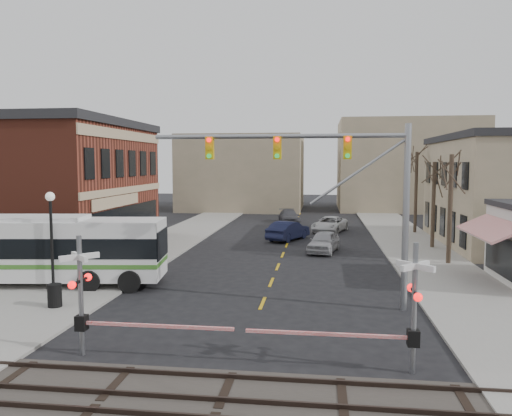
{
  "coord_description": "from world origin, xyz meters",
  "views": [
    {
      "loc": [
        2.56,
        -19.94,
        6.36
      ],
      "look_at": [
        -1.49,
        11.17,
        3.5
      ],
      "focal_mm": 35.0,
      "sensor_mm": 36.0,
      "label": 1
    }
  ],
  "objects_px": {
    "trash_bin": "(55,295)",
    "car_d": "(289,217)",
    "car_a": "(324,242)",
    "traffic_signal_mast": "(335,176)",
    "pedestrian_near": "(113,263)",
    "street_lamp": "(51,222)",
    "car_b": "(288,231)",
    "pedestrian_far": "(90,252)",
    "car_c": "(330,224)",
    "rr_crossing_west": "(93,297)",
    "rr_crossing_east": "(399,309)",
    "transit_bus": "(33,249)"
  },
  "relations": [
    {
      "from": "traffic_signal_mast",
      "to": "pedestrian_far",
      "type": "height_order",
      "value": "traffic_signal_mast"
    },
    {
      "from": "trash_bin",
      "to": "pedestrian_near",
      "type": "xyz_separation_m",
      "value": [
        0.42,
        5.21,
        0.36
      ]
    },
    {
      "from": "car_c",
      "to": "rr_crossing_east",
      "type": "bearing_deg",
      "value": -69.7
    },
    {
      "from": "rr_crossing_east",
      "to": "pedestrian_far",
      "type": "distance_m",
      "value": 21.21
    },
    {
      "from": "street_lamp",
      "to": "car_d",
      "type": "relative_size",
      "value": 1.03
    },
    {
      "from": "car_b",
      "to": "pedestrian_far",
      "type": "distance_m",
      "value": 16.62
    },
    {
      "from": "car_a",
      "to": "car_d",
      "type": "relative_size",
      "value": 0.93
    },
    {
      "from": "trash_bin",
      "to": "car_b",
      "type": "bearing_deg",
      "value": 67.09
    },
    {
      "from": "rr_crossing_west",
      "to": "rr_crossing_east",
      "type": "relative_size",
      "value": 1.0
    },
    {
      "from": "pedestrian_near",
      "to": "car_c",
      "type": "bearing_deg",
      "value": -44.25
    },
    {
      "from": "rr_crossing_west",
      "to": "car_d",
      "type": "height_order",
      "value": "rr_crossing_west"
    },
    {
      "from": "traffic_signal_mast",
      "to": "car_d",
      "type": "bearing_deg",
      "value": 97.26
    },
    {
      "from": "transit_bus",
      "to": "car_b",
      "type": "height_order",
      "value": "transit_bus"
    },
    {
      "from": "transit_bus",
      "to": "traffic_signal_mast",
      "type": "bearing_deg",
      "value": -7.31
    },
    {
      "from": "trash_bin",
      "to": "car_d",
      "type": "bearing_deg",
      "value": 75.94
    },
    {
      "from": "rr_crossing_east",
      "to": "transit_bus",
      "type": "bearing_deg",
      "value": 153.21
    },
    {
      "from": "street_lamp",
      "to": "car_d",
      "type": "xyz_separation_m",
      "value": [
        9.53,
        30.09,
        -2.85
      ]
    },
    {
      "from": "traffic_signal_mast",
      "to": "car_c",
      "type": "relative_size",
      "value": 2.17
    },
    {
      "from": "rr_crossing_east",
      "to": "pedestrian_near",
      "type": "relative_size",
      "value": 3.27
    },
    {
      "from": "car_b",
      "to": "car_a",
      "type": "bearing_deg",
      "value": 143.57
    },
    {
      "from": "transit_bus",
      "to": "trash_bin",
      "type": "relative_size",
      "value": 13.69
    },
    {
      "from": "car_a",
      "to": "car_c",
      "type": "distance_m",
      "value": 10.42
    },
    {
      "from": "street_lamp",
      "to": "pedestrian_far",
      "type": "height_order",
      "value": "street_lamp"
    },
    {
      "from": "car_d",
      "to": "pedestrian_near",
      "type": "xyz_separation_m",
      "value": [
        -7.7,
        -27.24,
        0.29
      ]
    },
    {
      "from": "trash_bin",
      "to": "pedestrian_near",
      "type": "distance_m",
      "value": 5.24
    },
    {
      "from": "car_a",
      "to": "car_b",
      "type": "height_order",
      "value": "car_b"
    },
    {
      "from": "transit_bus",
      "to": "pedestrian_far",
      "type": "relative_size",
      "value": 8.52
    },
    {
      "from": "transit_bus",
      "to": "pedestrian_near",
      "type": "bearing_deg",
      "value": 20.69
    },
    {
      "from": "traffic_signal_mast",
      "to": "trash_bin",
      "type": "distance_m",
      "value": 13.22
    },
    {
      "from": "pedestrian_far",
      "to": "car_b",
      "type": "bearing_deg",
      "value": -6.76
    },
    {
      "from": "pedestrian_near",
      "to": "pedestrian_far",
      "type": "relative_size",
      "value": 1.07
    },
    {
      "from": "street_lamp",
      "to": "car_b",
      "type": "height_order",
      "value": "street_lamp"
    },
    {
      "from": "car_d",
      "to": "pedestrian_near",
      "type": "relative_size",
      "value": 2.75
    },
    {
      "from": "street_lamp",
      "to": "car_a",
      "type": "distance_m",
      "value": 18.8
    },
    {
      "from": "car_b",
      "to": "pedestrian_near",
      "type": "bearing_deg",
      "value": 86.42
    },
    {
      "from": "car_b",
      "to": "car_d",
      "type": "relative_size",
      "value": 1.01
    },
    {
      "from": "rr_crossing_west",
      "to": "pedestrian_near",
      "type": "height_order",
      "value": "rr_crossing_west"
    },
    {
      "from": "car_b",
      "to": "pedestrian_far",
      "type": "bearing_deg",
      "value": 71.59
    },
    {
      "from": "rr_crossing_east",
      "to": "pedestrian_near",
      "type": "height_order",
      "value": "rr_crossing_east"
    },
    {
      "from": "street_lamp",
      "to": "car_c",
      "type": "distance_m",
      "value": 27.44
    },
    {
      "from": "car_a",
      "to": "car_c",
      "type": "height_order",
      "value": "car_a"
    },
    {
      "from": "car_a",
      "to": "traffic_signal_mast",
      "type": "bearing_deg",
      "value": -76.35
    },
    {
      "from": "car_b",
      "to": "car_d",
      "type": "xyz_separation_m",
      "value": [
        -0.66,
        11.66,
        -0.1
      ]
    },
    {
      "from": "street_lamp",
      "to": "trash_bin",
      "type": "distance_m",
      "value": 4.01
    },
    {
      "from": "car_d",
      "to": "car_c",
      "type": "bearing_deg",
      "value": -68.56
    },
    {
      "from": "rr_crossing_east",
      "to": "pedestrian_far",
      "type": "relative_size",
      "value": 3.51
    },
    {
      "from": "car_c",
      "to": "rr_crossing_west",
      "type": "bearing_deg",
      "value": -87.5
    },
    {
      "from": "car_d",
      "to": "pedestrian_near",
      "type": "distance_m",
      "value": 28.31
    },
    {
      "from": "street_lamp",
      "to": "car_a",
      "type": "relative_size",
      "value": 1.11
    },
    {
      "from": "car_b",
      "to": "car_c",
      "type": "relative_size",
      "value": 0.93
    }
  ]
}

